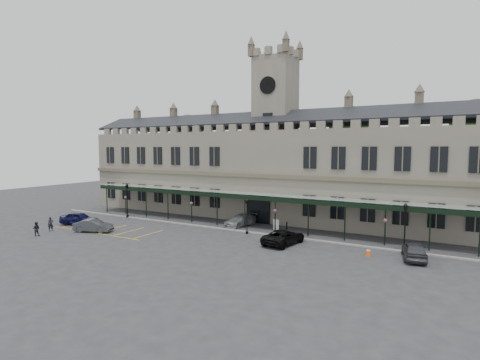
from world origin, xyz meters
The scene contains 23 objects.
ground centered at (0.00, 0.00, 0.00)m, with size 140.00×140.00×0.00m, color #2E2E31.
station_building centered at (0.00, 15.91, 6.47)m, with size 60.00×10.36×17.30m.
clock_tower centered at (0.00, 16.00, 13.11)m, with size 5.60×5.60×24.80m.
canopy centered at (0.00, 7.46, 2.40)m, with size 50.00×4.10×4.30m.
kerb centered at (0.00, 5.50, 0.06)m, with size 60.00×0.40×0.12m, color gray.
parking_markings centered at (-14.00, -1.50, 0.00)m, with size 16.00×6.00×0.01m, color gold, non-canonical shape.
tree_behind_left centered at (-22.00, 25.00, 12.81)m, with size 6.00×6.00×16.00m.
tree_behind_mid centered at (8.00, 25.00, 12.81)m, with size 6.00×6.00×16.00m.
tree_behind_right centered at (24.00, 25.00, 12.81)m, with size 6.00×6.00×16.00m.
lamp_post_left centered at (-17.83, 5.41, 2.88)m, with size 0.46×0.46×4.85m.
lamp_post_mid centered at (1.54, 4.89, 2.43)m, with size 0.39×0.39×4.10m.
lamp_post_right centered at (18.00, 5.24, 2.80)m, with size 0.45×0.45×4.72m.
traffic_cone centered at (15.29, 2.54, 0.38)m, with size 0.49×0.49×0.77m.
sign_board centered at (3.59, 8.42, 0.61)m, with size 0.73×0.08×1.24m.
bollard_left centered at (-2.22, 9.86, 0.42)m, with size 0.15×0.15×0.85m, color black.
bollard_right centered at (4.63, 9.23, 0.45)m, with size 0.16×0.16×0.89m, color black.
car_left_a centered at (-19.37, -1.25, 0.81)m, with size 1.92×4.77×1.62m, color #0B0D34.
car_left_b centered at (-14.47, -3.09, 0.73)m, with size 1.54×4.42×1.45m, color #3A3D42.
car_taxi centered at (-1.22, 8.22, 0.71)m, with size 2.00×4.92×1.43m, color #9C9FA4.
car_van centered at (7.00, 2.61, 0.75)m, with size 2.48×5.38×1.49m, color black.
car_right_a centered at (19.00, 3.43, 0.79)m, with size 1.86×4.62×1.58m, color #3A3D42.
person_a centered at (-19.20, -5.27, 0.83)m, with size 0.61×0.40×1.66m, color black.
person_b centered at (-18.30, -7.59, 0.79)m, with size 0.77×0.60×1.58m, color black.
Camera 1 is at (21.45, -32.03, 9.73)m, focal length 28.00 mm.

